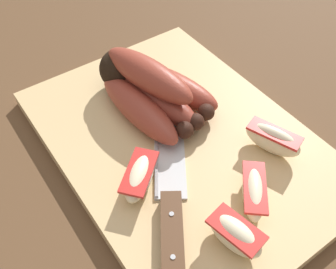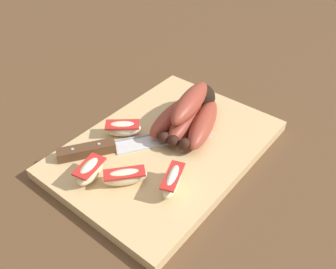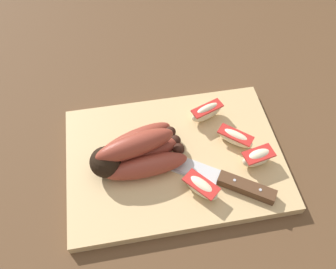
% 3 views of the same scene
% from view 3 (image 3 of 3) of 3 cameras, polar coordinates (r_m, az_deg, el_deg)
% --- Properties ---
extents(ground_plane, '(6.00, 6.00, 0.00)m').
position_cam_3_polar(ground_plane, '(0.67, 0.37, -4.46)').
color(ground_plane, brown).
extents(cutting_board, '(0.39, 0.28, 0.02)m').
position_cam_3_polar(cutting_board, '(0.66, 1.06, -3.83)').
color(cutting_board, tan).
rests_on(cutting_board, ground_plane).
extents(banana_bunch, '(0.17, 0.12, 0.07)m').
position_cam_3_polar(banana_bunch, '(0.62, -5.33, -2.91)').
color(banana_bunch, black).
rests_on(banana_bunch, cutting_board).
extents(chefs_knife, '(0.25, 0.18, 0.02)m').
position_cam_3_polar(chefs_knife, '(0.63, 8.30, -7.02)').
color(chefs_knife, silver).
rests_on(chefs_knife, cutting_board).
extents(apple_wedge_near, '(0.06, 0.04, 0.03)m').
position_cam_3_polar(apple_wedge_near, '(0.65, 14.31, -3.59)').
color(apple_wedge_near, beige).
rests_on(apple_wedge_near, cutting_board).
extents(apple_wedge_middle, '(0.06, 0.07, 0.03)m').
position_cam_3_polar(apple_wedge_middle, '(0.60, 5.34, -8.39)').
color(apple_wedge_middle, beige).
rests_on(apple_wedge_middle, cutting_board).
extents(apple_wedge_far, '(0.07, 0.04, 0.04)m').
position_cam_3_polar(apple_wedge_far, '(0.69, 6.30, 3.65)').
color(apple_wedge_far, beige).
rests_on(apple_wedge_far, cutting_board).
extents(apple_wedge_extra, '(0.07, 0.06, 0.03)m').
position_cam_3_polar(apple_wedge_extra, '(0.67, 10.79, -0.49)').
color(apple_wedge_extra, beige).
rests_on(apple_wedge_extra, cutting_board).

